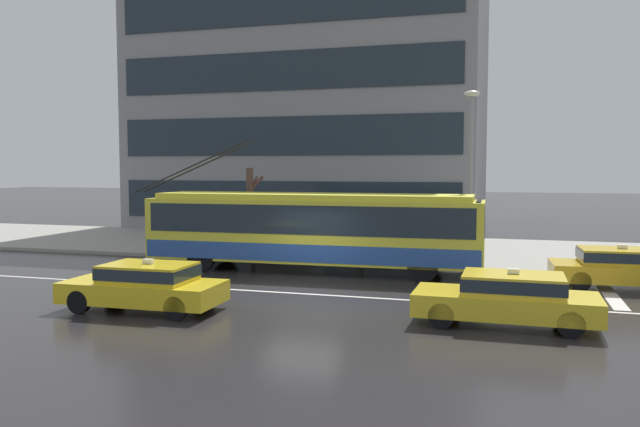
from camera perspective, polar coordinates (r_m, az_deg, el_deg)
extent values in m
plane|color=#262325|center=(20.72, -1.64, -6.50)|extent=(160.00, 160.00, 0.00)
cube|color=gray|center=(29.79, 4.07, -3.08)|extent=(80.00, 10.00, 0.14)
cube|color=beige|center=(20.97, 17.17, -6.55)|extent=(0.44, 4.40, 0.01)
cube|color=beige|center=(21.00, 19.64, -6.59)|extent=(0.44, 4.40, 0.01)
cube|color=beige|center=(21.07, 22.10, -6.62)|extent=(0.44, 4.40, 0.01)
cube|color=beige|center=(21.18, 24.54, -6.64)|extent=(0.44, 4.40, 0.01)
cube|color=silver|center=(19.60, -2.74, -7.11)|extent=(72.00, 0.14, 0.01)
cube|color=yellow|center=(23.42, -0.70, -1.45)|extent=(12.34, 2.79, 2.24)
cube|color=yellow|center=(23.33, -0.70, 1.54)|extent=(11.60, 2.52, 0.20)
cube|color=#1E2833|center=(23.38, -0.70, -0.35)|extent=(11.85, 2.81, 1.03)
cube|color=#294FA0|center=(23.50, -0.70, -3.19)|extent=(12.22, 2.82, 0.63)
cube|color=#1E2833|center=(22.50, 14.40, -0.67)|extent=(0.17, 2.21, 1.12)
cube|color=black|center=(22.46, 14.05, 0.80)|extent=(0.20, 1.91, 0.28)
cylinder|color=black|center=(25.35, -10.94, 4.07)|extent=(4.64, 0.17, 1.97)
cylinder|color=black|center=(24.72, -11.65, 4.06)|extent=(4.64, 0.17, 1.97)
cylinder|color=black|center=(23.86, 9.76, -3.87)|extent=(1.05, 0.32, 1.04)
cylinder|color=black|center=(21.68, 9.20, -4.68)|extent=(1.05, 0.32, 1.04)
cylinder|color=black|center=(25.90, -8.43, -3.22)|extent=(1.05, 0.32, 1.04)
cylinder|color=black|center=(23.90, -10.56, -3.86)|extent=(1.05, 0.32, 1.04)
cube|color=yellow|center=(16.29, 16.24, -7.81)|extent=(4.40, 1.85, 0.55)
cube|color=yellow|center=(16.19, 16.90, -6.04)|extent=(2.38, 1.58, 0.48)
cube|color=#1E2833|center=(16.19, 16.90, -5.95)|extent=(2.43, 1.59, 0.31)
cube|color=silver|center=(16.14, 16.92, -4.95)|extent=(0.28, 0.16, 0.12)
cylinder|color=black|center=(15.64, 10.81, -8.96)|extent=(0.62, 0.21, 0.62)
cylinder|color=black|center=(17.19, 11.41, -7.76)|extent=(0.62, 0.21, 0.62)
cylinder|color=black|center=(15.60, 21.56, -9.21)|extent=(0.62, 0.21, 0.62)
cylinder|color=black|center=(17.16, 21.15, -7.99)|extent=(0.62, 0.21, 0.62)
cube|color=gold|center=(22.42, 25.83, -4.79)|extent=(4.70, 2.10, 0.55)
cube|color=gold|center=(22.31, 25.41, -3.48)|extent=(2.57, 1.72, 0.48)
cube|color=#1E2833|center=(22.30, 25.41, -3.42)|extent=(2.62, 1.74, 0.31)
cube|color=silver|center=(22.27, 25.43, -2.69)|extent=(0.29, 0.18, 0.12)
cylinder|color=black|center=(22.96, 21.65, -4.96)|extent=(0.63, 0.24, 0.62)
cylinder|color=black|center=(21.37, 22.29, -5.64)|extent=(0.63, 0.24, 0.62)
cube|color=yellow|center=(17.87, -15.54, -6.73)|extent=(4.30, 1.91, 0.55)
cube|color=yellow|center=(17.69, -15.10, -5.14)|extent=(2.33, 1.62, 0.48)
cube|color=#1E2833|center=(17.69, -15.10, -5.06)|extent=(2.38, 1.63, 0.31)
cube|color=silver|center=(17.64, -15.12, -4.14)|extent=(0.28, 0.17, 0.12)
cylinder|color=black|center=(18.01, -20.75, -7.41)|extent=(0.62, 0.21, 0.62)
cylinder|color=black|center=(19.32, -17.89, -6.56)|extent=(0.62, 0.21, 0.62)
cylinder|color=black|center=(16.53, -12.76, -8.27)|extent=(0.62, 0.21, 0.62)
cylinder|color=black|center=(17.95, -10.30, -7.24)|extent=(0.62, 0.21, 0.62)
cylinder|color=gray|center=(26.11, -0.70, -1.39)|extent=(0.08, 0.08, 2.31)
cylinder|color=gray|center=(27.36, -7.79, -1.18)|extent=(0.08, 0.08, 2.31)
cylinder|color=gray|center=(27.56, 0.23, -1.10)|extent=(0.08, 0.08, 2.31)
cylinder|color=gray|center=(28.74, -6.55, -0.90)|extent=(0.08, 0.08, 2.31)
cube|color=#99ADB2|center=(28.09, -3.23, -0.91)|extent=(3.35, 0.04, 1.85)
cube|color=#B2B2B7|center=(27.30, -3.78, 1.36)|extent=(3.83, 1.82, 0.08)
cube|color=brown|center=(27.82, -3.49, -2.52)|extent=(2.47, 0.36, 0.08)
cylinder|color=#545348|center=(25.84, 3.63, -3.16)|extent=(0.14, 0.14, 0.79)
cylinder|color=#545348|center=(25.92, 3.94, -3.14)|extent=(0.14, 0.14, 0.79)
cylinder|color=#445351|center=(25.80, 3.79, -1.65)|extent=(0.51, 0.51, 0.57)
sphere|color=tan|center=(25.77, 3.80, -0.77)|extent=(0.22, 0.22, 0.22)
cone|color=#248855|center=(25.68, 3.57, -0.13)|extent=(1.11, 1.11, 0.28)
cylinder|color=#333333|center=(25.72, 3.57, -1.28)|extent=(0.02, 0.02, 0.75)
cylinder|color=black|center=(27.59, -5.90, -2.70)|extent=(0.14, 0.14, 0.79)
cylinder|color=black|center=(27.74, -6.05, -2.67)|extent=(0.14, 0.14, 0.79)
cylinder|color=#8E765B|center=(27.59, -5.99, -1.26)|extent=(0.51, 0.51, 0.59)
sphere|color=tan|center=(27.55, -6.00, -0.41)|extent=(0.23, 0.23, 0.23)
cone|color=#D13061|center=(27.43, -5.89, 0.18)|extent=(1.51, 1.51, 0.29)
cylinder|color=#333333|center=(27.47, -5.88, -0.92)|extent=(0.02, 0.02, 0.76)
cylinder|color=#18272D|center=(29.06, -6.08, -2.32)|extent=(0.14, 0.14, 0.83)
cylinder|color=#18272D|center=(28.90, -6.07, -2.35)|extent=(0.14, 0.14, 0.83)
cylinder|color=#443B35|center=(28.91, -6.08, -0.97)|extent=(0.48, 0.48, 0.57)
sphere|color=tan|center=(28.88, -6.09, -0.20)|extent=(0.21, 0.21, 0.21)
cone|color=#2B439E|center=(28.74, -6.09, 0.34)|extent=(1.35, 1.35, 0.27)
cylinder|color=#333333|center=(28.78, -6.08, -0.64)|extent=(0.02, 0.02, 0.73)
cylinder|color=gray|center=(24.97, 13.31, 2.87)|extent=(0.16, 0.16, 6.34)
ellipsoid|color=silver|center=(25.12, 13.44, 10.39)|extent=(0.60, 0.32, 0.24)
cylinder|color=brown|center=(29.73, -6.29, 0.56)|extent=(0.32, 0.32, 3.65)
cylinder|color=brown|center=(29.71, -5.72, 2.66)|extent=(0.70, 0.46, 0.78)
cylinder|color=brown|center=(29.34, -5.98, 1.35)|extent=(0.73, 0.71, 0.54)
cylinder|color=brown|center=(29.95, -5.98, 2.64)|extent=(0.27, 0.75, 0.76)
cube|color=gray|center=(43.44, 0.26, 10.96)|extent=(20.89, 15.94, 17.88)
cube|color=#1E2833|center=(35.58, -3.35, 1.18)|extent=(19.64, 0.06, 2.15)
cube|color=#1E2833|center=(35.57, -3.38, 6.95)|extent=(19.64, 0.06, 2.15)
cube|color=#1E2833|center=(35.92, -3.40, 12.65)|extent=(19.64, 0.06, 2.15)
cube|color=#1E2833|center=(36.61, -3.43, 18.20)|extent=(19.64, 0.06, 2.15)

